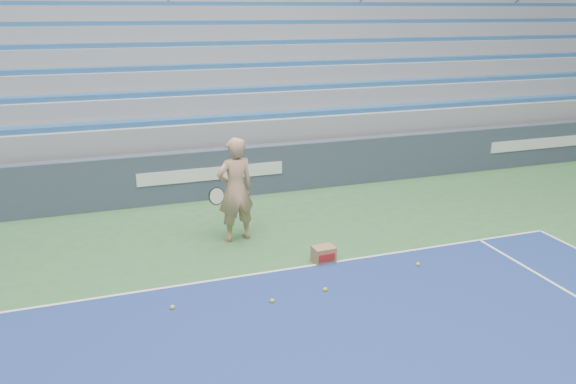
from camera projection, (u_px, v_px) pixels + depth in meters
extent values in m
cube|color=white|center=(263.00, 273.00, 8.92)|extent=(10.97, 0.05, 0.00)
cube|color=#384355|center=(211.00, 174.00, 12.35)|extent=(30.00, 0.30, 1.10)
cube|color=white|center=(212.00, 174.00, 12.19)|extent=(3.20, 0.02, 0.28)
cube|color=white|center=(544.00, 143.00, 14.97)|extent=(3.40, 0.02, 0.28)
cube|color=gray|center=(179.00, 133.00, 16.44)|extent=(30.00, 8.50, 1.10)
cube|color=gray|center=(178.00, 106.00, 16.19)|extent=(30.00, 8.50, 0.50)
cube|color=#2A5C98|center=(203.00, 119.00, 12.61)|extent=(29.60, 0.42, 0.11)
cube|color=gray|center=(175.00, 87.00, 16.42)|extent=(30.00, 7.65, 0.50)
cube|color=#2A5C98|center=(195.00, 92.00, 13.22)|extent=(29.60, 0.42, 0.11)
cube|color=gray|center=(172.00, 68.00, 16.64)|extent=(30.00, 6.80, 0.50)
cube|color=#2A5C98|center=(188.00, 67.00, 13.83)|extent=(29.60, 0.42, 0.11)
cube|color=gray|center=(169.00, 50.00, 16.87)|extent=(30.00, 5.95, 0.50)
cube|color=#2A5C98|center=(181.00, 44.00, 14.44)|extent=(29.60, 0.42, 0.11)
cube|color=gray|center=(166.00, 32.00, 17.10)|extent=(30.00, 5.10, 0.50)
cube|color=#2A5C98|center=(175.00, 23.00, 15.05)|extent=(29.60, 0.42, 0.11)
cube|color=gray|center=(163.00, 14.00, 17.33)|extent=(30.00, 4.25, 0.50)
cube|color=#2A5C98|center=(170.00, 4.00, 15.66)|extent=(29.60, 0.42, 0.11)
cube|color=gray|center=(154.00, 20.00, 19.57)|extent=(31.00, 0.40, 7.30)
imported|color=tan|center=(235.00, 190.00, 9.96)|extent=(0.77, 0.59, 1.90)
cylinder|color=black|center=(219.00, 196.00, 9.63)|extent=(0.12, 0.27, 0.08)
cylinder|color=beige|center=(217.00, 196.00, 9.32)|extent=(0.29, 0.16, 0.28)
torus|color=black|center=(217.00, 196.00, 9.32)|extent=(0.31, 0.18, 0.30)
cube|color=#946C47|center=(324.00, 254.00, 9.31)|extent=(0.37, 0.29, 0.27)
cube|color=#B21E19|center=(327.00, 258.00, 9.18)|extent=(0.29, 0.03, 0.12)
sphere|color=#C9D82C|center=(272.00, 301.00, 8.02)|extent=(0.07, 0.07, 0.07)
sphere|color=#C9D82C|center=(418.00, 264.00, 9.17)|extent=(0.07, 0.07, 0.07)
sphere|color=#C9D82C|center=(325.00, 290.00, 8.34)|extent=(0.07, 0.07, 0.07)
sphere|color=#C9D82C|center=(172.00, 307.00, 7.85)|extent=(0.07, 0.07, 0.07)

